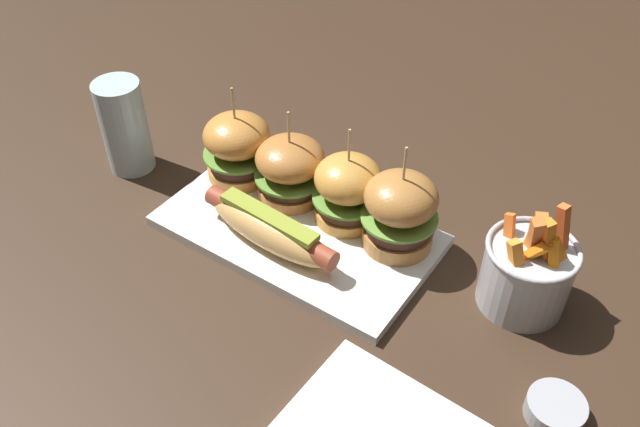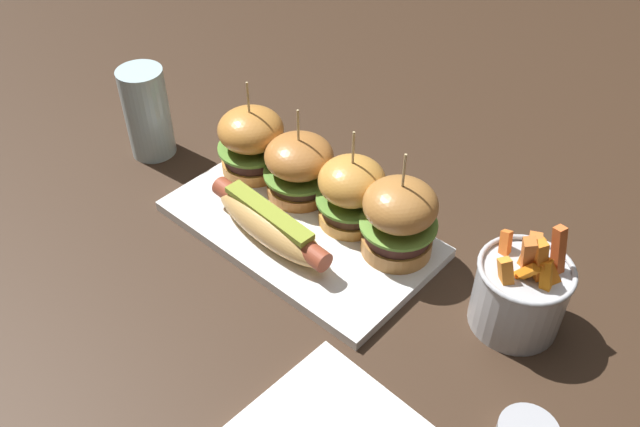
{
  "view_description": "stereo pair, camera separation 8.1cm",
  "coord_description": "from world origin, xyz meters",
  "views": [
    {
      "loc": [
        0.38,
        -0.5,
        0.59
      ],
      "look_at": [
        0.03,
        0.0,
        0.05
      ],
      "focal_mm": 37.28,
      "sensor_mm": 36.0,
      "label": 1
    },
    {
      "loc": [
        0.44,
        -0.45,
        0.59
      ],
      "look_at": [
        0.03,
        0.0,
        0.05
      ],
      "focal_mm": 37.28,
      "sensor_mm": 36.0,
      "label": 2
    }
  ],
  "objects": [
    {
      "name": "slider_far_right",
      "position": [
        0.12,
        0.05,
        0.07
      ],
      "size": [
        0.09,
        0.09,
        0.15
      ],
      "color": "#B27639",
      "rests_on": "platter_main"
    },
    {
      "name": "fries_bucket",
      "position": [
        0.28,
        0.05,
        0.05
      ],
      "size": [
        0.1,
        0.1,
        0.14
      ],
      "color": "#B7BABF",
      "rests_on": "ground"
    },
    {
      "name": "slider_center_left",
      "position": [
        -0.05,
        0.05,
        0.06
      ],
      "size": [
        0.1,
        0.1,
        0.13
      ],
      "color": "#B57135",
      "rests_on": "platter_main"
    },
    {
      "name": "sauce_ramekin",
      "position": [
        0.36,
        -0.07,
        0.01
      ],
      "size": [
        0.06,
        0.06,
        0.02
      ],
      "color": "#A8AAB2",
      "rests_on": "ground"
    },
    {
      "name": "slider_far_left",
      "position": [
        -0.13,
        0.04,
        0.06
      ],
      "size": [
        0.1,
        0.1,
        0.14
      ],
      "color": "#CB8339",
      "rests_on": "platter_main"
    },
    {
      "name": "hot_dog",
      "position": [
        -0.01,
        -0.04,
        0.04
      ],
      "size": [
        0.2,
        0.06,
        0.05
      ],
      "color": "#DEA85E",
      "rests_on": "platter_main"
    },
    {
      "name": "water_glass",
      "position": [
        -0.29,
        -0.02,
        0.07
      ],
      "size": [
        0.07,
        0.07,
        0.14
      ],
      "primitive_type": "cylinder",
      "color": "silver",
      "rests_on": "ground"
    },
    {
      "name": "platter_main",
      "position": [
        0.0,
        0.0,
        0.01
      ],
      "size": [
        0.35,
        0.19,
        0.01
      ],
      "primitive_type": "cube",
      "color": "white",
      "rests_on": "ground"
    },
    {
      "name": "slider_center_right",
      "position": [
        0.04,
        0.05,
        0.06
      ],
      "size": [
        0.09,
        0.09,
        0.14
      ],
      "color": "gold",
      "rests_on": "platter_main"
    },
    {
      "name": "ground_plane",
      "position": [
        0.0,
        0.0,
        0.0
      ],
      "size": [
        3.0,
        3.0,
        0.0
      ],
      "primitive_type": "plane",
      "color": "#382619"
    }
  ]
}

